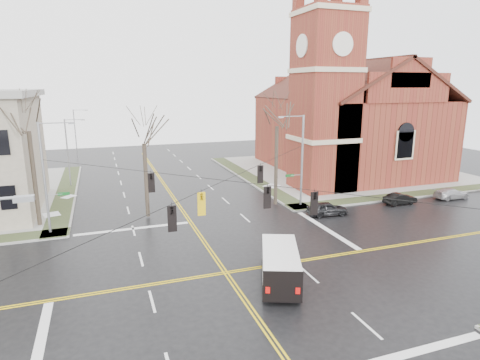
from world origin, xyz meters
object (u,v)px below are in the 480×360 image
object	(u,v)px
signal_pole_nw	(46,175)
parked_car_b	(400,199)
streetlight_north_a	(69,150)
streetlight_north_b	(76,132)
tree_nw_near	(144,139)
tree_ne	(277,121)
church	(343,111)
signal_pole_ne	(301,158)
cargo_van	(280,262)
parked_car_a	(327,209)
parked_car_c	(451,193)
tree_nw_far	(28,125)

from	to	relation	value
signal_pole_nw	parked_car_b	bearing A→B (deg)	-4.62
streetlight_north_a	streetlight_north_b	xyz separation A→B (m)	(0.00, 20.00, 0.00)
tree_nw_near	tree_ne	size ratio (longest dim) A/B	0.85
church	tree_ne	world-z (taller)	church
church	signal_pole_nw	world-z (taller)	church
streetlight_north_b	parked_car_b	world-z (taller)	streetlight_north_b
signal_pole_ne	parked_car_b	bearing A→B (deg)	-14.59
cargo_van	parked_car_a	xyz separation A→B (m)	(9.72, 10.41, -0.62)
church	cargo_van	size ratio (longest dim) A/B	4.58
streetlight_north_a	parked_car_a	distance (m)	30.74
streetlight_north_a	parked_car_b	bearing A→B (deg)	-30.77
tree_nw_near	tree_ne	world-z (taller)	tree_ne
parked_car_a	cargo_van	bearing A→B (deg)	144.32
parked_car_a	parked_car_c	distance (m)	15.64
parked_car_b	church	bearing A→B (deg)	-12.76
tree_nw_far	streetlight_north_b	bearing A→B (deg)	86.82
church	tree_nw_near	xyz separation A→B (m)	(-28.18, -11.69, -1.12)
tree_ne	streetlight_north_a	bearing A→B (deg)	142.57
church	parked_car_b	distance (m)	18.06
signal_pole_nw	streetlight_north_b	size ratio (longest dim) A/B	1.12
signal_pole_ne	signal_pole_nw	size ratio (longest dim) A/B	1.00
tree_ne	cargo_van	bearing A→B (deg)	-113.38
streetlight_north_b	tree_ne	bearing A→B (deg)	-60.51
tree_ne	parked_car_a	bearing A→B (deg)	-54.50
signal_pole_nw	streetlight_north_a	distance (m)	16.52
cargo_van	tree_ne	world-z (taller)	tree_ne
church	parked_car_b	size ratio (longest dim) A/B	7.83
parked_car_c	signal_pole_ne	bearing A→B (deg)	81.60
tree_nw_near	tree_ne	xyz separation A→B (m)	(12.70, -0.36, 1.24)
signal_pole_nw	parked_car_b	size ratio (longest dim) A/B	2.56
signal_pole_nw	cargo_van	size ratio (longest dim) A/B	1.50
tree_nw_far	tree_nw_near	size ratio (longest dim) A/B	1.20
cargo_van	tree_nw_far	size ratio (longest dim) A/B	0.50
streetlight_north_a	tree_ne	bearing A→B (deg)	-37.43
signal_pole_nw	parked_car_a	distance (m)	24.47
streetlight_north_a	parked_car_b	distance (m)	37.65
parked_car_b	cargo_van	bearing A→B (deg)	119.35
church	signal_pole_ne	bearing A→B (deg)	-135.34
church	tree_ne	xyz separation A→B (m)	(-15.48, -12.04, 0.11)
signal_pole_nw	tree_nw_far	bearing A→B (deg)	117.77
parked_car_b	tree_ne	size ratio (longest dim) A/B	0.30
tree_nw_far	tree_nw_near	xyz separation A→B (m)	(9.14, -0.74, -1.46)
streetlight_north_a	parked_car_c	distance (m)	43.52
streetlight_north_b	signal_pole_ne	bearing A→B (deg)	-58.95
streetlight_north_b	cargo_van	xyz separation A→B (m)	(13.47, -50.22, -3.20)
parked_car_b	tree_ne	distance (m)	15.11
parked_car_b	tree_nw_far	xyz separation A→B (m)	(-34.08, 4.99, 8.19)
cargo_van	tree_nw_far	xyz separation A→B (m)	(-15.37, 16.06, 7.50)
parked_car_a	parked_car_c	size ratio (longest dim) A/B	0.97
cargo_van	streetlight_north_b	bearing A→B (deg)	126.99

